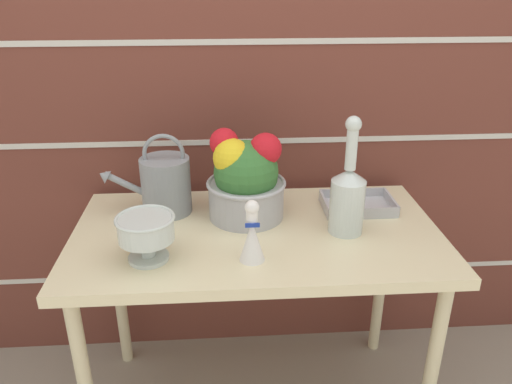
% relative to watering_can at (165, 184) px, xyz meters
% --- Properties ---
extents(brick_wall, '(3.60, 0.08, 2.20)m').
position_rel_watering_can_xyz_m(brick_wall, '(0.30, 0.24, 0.26)').
color(brick_wall, brown).
rests_on(brick_wall, ground_plane).
extents(patio_table, '(1.18, 0.65, 0.74)m').
position_rel_watering_can_xyz_m(patio_table, '(0.30, -0.16, -0.18)').
color(patio_table, beige).
rests_on(patio_table, ground_plane).
extents(watering_can, '(0.31, 0.17, 0.28)m').
position_rel_watering_can_xyz_m(watering_can, '(0.00, 0.00, 0.00)').
color(watering_can, gray).
rests_on(watering_can, patio_table).
extents(crystal_pedestal_bowl, '(0.17, 0.17, 0.14)m').
position_rel_watering_can_xyz_m(crystal_pedestal_bowl, '(-0.02, -0.31, -0.01)').
color(crystal_pedestal_bowl, silver).
rests_on(crystal_pedestal_bowl, patio_table).
extents(flower_planter, '(0.27, 0.27, 0.30)m').
position_rel_watering_can_xyz_m(flower_planter, '(0.27, -0.06, 0.03)').
color(flower_planter, '#ADADB2').
rests_on(flower_planter, patio_table).
extents(glass_decanter, '(0.11, 0.11, 0.38)m').
position_rel_watering_can_xyz_m(glass_decanter, '(0.58, -0.19, 0.02)').
color(glass_decanter, silver).
rests_on(glass_decanter, patio_table).
extents(figurine_vase, '(0.07, 0.07, 0.19)m').
position_rel_watering_can_xyz_m(figurine_vase, '(0.28, -0.34, -0.03)').
color(figurine_vase, white).
rests_on(figurine_vase, patio_table).
extents(wire_tray, '(0.25, 0.17, 0.04)m').
position_rel_watering_can_xyz_m(wire_tray, '(0.67, -0.02, -0.09)').
color(wire_tray, '#B7B7BC').
rests_on(wire_tray, patio_table).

